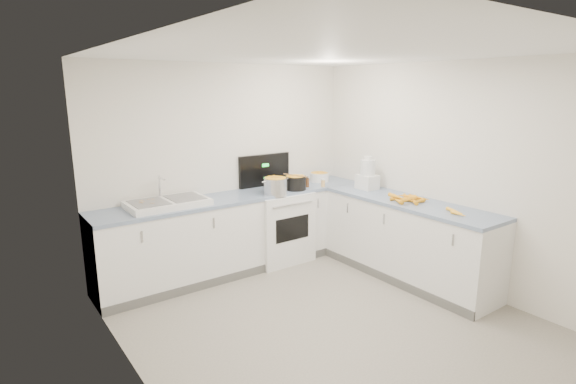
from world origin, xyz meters
TOP-DOWN VIEW (x-y plane):
  - floor at (0.00, 0.00)m, footprint 3.50×4.00m
  - ceiling at (0.00, 0.00)m, footprint 3.50×4.00m
  - wall_back at (0.00, 2.00)m, footprint 3.50×0.00m
  - wall_front at (0.00, -2.00)m, footprint 3.50×0.00m
  - wall_left at (-1.75, 0.00)m, footprint 0.00×4.00m
  - wall_right at (1.75, 0.00)m, footprint 0.00×4.00m
  - counter_back at (0.00, 1.70)m, footprint 3.50×0.62m
  - counter_right at (1.45, 0.30)m, footprint 0.62×2.20m
  - stove at (0.55, 1.69)m, footprint 0.76×0.65m
  - sink at (-0.90, 1.70)m, footprint 0.86×0.52m
  - steel_pot at (0.40, 1.51)m, footprint 0.38×0.38m
  - black_pot at (0.74, 1.54)m, footprint 0.31×0.31m
  - wooden_spoon at (0.74, 1.54)m, footprint 0.13×0.35m
  - mixing_bowl at (1.32, 1.76)m, footprint 0.34×0.34m
  - extract_bottle at (0.95, 1.57)m, footprint 0.05×0.05m
  - spice_jar at (1.13, 1.46)m, footprint 0.05×0.05m
  - food_processor at (1.51, 1.03)m, footprint 0.21×0.26m
  - carrot_pile at (1.40, 0.28)m, footprint 0.38×0.43m
  - peeled_carrots at (1.39, -0.34)m, footprint 0.15×0.30m
  - peelings at (-1.11, 1.75)m, footprint 0.20×0.23m

SIDE VIEW (x-z plane):
  - floor at x=0.00m, z-range 0.00..0.00m
  - counter_back at x=0.00m, z-range 0.00..0.94m
  - counter_right at x=1.45m, z-range 0.00..0.94m
  - stove at x=0.55m, z-range -0.21..1.15m
  - peeled_carrots at x=1.39m, z-range 0.94..0.98m
  - carrot_pile at x=1.40m, z-range 0.93..1.02m
  - sink at x=-0.90m, z-range 0.82..1.13m
  - spice_jar at x=1.13m, z-range 0.94..1.03m
  - extract_bottle at x=0.95m, z-range 0.94..1.06m
  - mixing_bowl at x=1.32m, z-range 0.94..1.06m
  - peelings at x=-1.11m, z-range 1.01..1.02m
  - black_pot at x=0.74m, z-range 0.92..1.11m
  - steel_pot at x=0.40m, z-range 0.92..1.14m
  - food_processor at x=1.51m, z-range 0.91..1.33m
  - wooden_spoon at x=0.74m, z-range 1.12..1.13m
  - wall_back at x=0.00m, z-range 0.00..2.50m
  - wall_front at x=0.00m, z-range 0.00..2.50m
  - wall_left at x=-1.75m, z-range 0.00..2.50m
  - wall_right at x=1.75m, z-range 0.00..2.50m
  - ceiling at x=0.00m, z-range 2.50..2.50m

